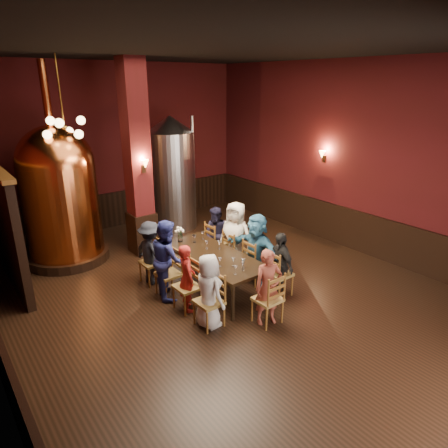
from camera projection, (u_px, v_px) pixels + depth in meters
room at (221, 182)px, 7.27m from camera, size 10.00×10.02×4.50m
wainscot_right at (345, 227)px, 10.13m from camera, size 0.08×9.90×1.00m
wainscot_back at (118, 209)px, 11.56m from camera, size 7.90×0.08×1.00m
column at (137, 161)px, 9.19m from camera, size 0.58×0.58×4.50m
partition at (3, 225)px, 8.18m from camera, size 0.22×3.50×2.40m
pendant_cluster at (64, 127)px, 8.12m from camera, size 0.90×0.90×1.70m
sconce_wall at (324, 156)px, 10.12m from camera, size 0.20×0.20×0.36m
sconce_column at (143, 165)px, 8.98m from camera, size 0.20×0.20×0.36m
dining_table at (213, 257)px, 7.93m from camera, size 1.04×2.42×0.75m
chair_0 at (209, 302)px, 6.77m from camera, size 0.47×0.47×0.92m
person_0 at (209, 291)px, 6.70m from camera, size 0.44×0.66×1.32m
chair_1 at (187, 287)px, 7.27m from camera, size 0.47×0.47×0.92m
person_1 at (187, 278)px, 7.20m from camera, size 0.43×0.54×1.28m
chair_2 at (168, 274)px, 7.75m from camera, size 0.47×0.47×0.92m
person_2 at (168, 259)px, 7.64m from camera, size 0.60×0.84×1.56m
chair_3 at (152, 262)px, 8.25m from camera, size 0.47×0.47×0.92m
person_3 at (151, 253)px, 8.18m from camera, size 0.66×0.95×1.34m
chair_4 at (279, 273)px, 7.76m from camera, size 0.47×0.47×0.92m
person_4 at (280, 264)px, 7.70m from camera, size 0.45×0.81×1.31m
chair_5 at (256, 262)px, 8.26m from camera, size 0.47×0.47×0.92m
person_5 at (256, 249)px, 8.16m from camera, size 0.55×1.42×1.50m
chair_6 at (235, 252)px, 8.75m from camera, size 0.47×0.47×0.92m
person_6 at (236, 238)px, 8.63m from camera, size 0.76×0.91×1.59m
chair_7 at (217, 243)px, 9.24m from camera, size 0.47×0.47×0.92m
person_7 at (217, 235)px, 9.18m from camera, size 0.52×0.70×1.30m
chair_8 at (268, 299)px, 6.86m from camera, size 0.47×0.47×0.92m
person_8 at (268, 287)px, 6.79m from camera, size 0.58×0.48×1.36m
copper_kettle at (60, 193)px, 8.95m from camera, size 1.87×1.87×4.41m
steel_vessel at (172, 173)px, 11.10m from camera, size 1.69×1.69×3.13m
rose_vase at (180, 232)px, 8.46m from camera, size 0.20×0.20×0.34m
wine_glass_0 at (243, 263)px, 7.33m from camera, size 0.07×0.07×0.17m
wine_glass_1 at (243, 266)px, 7.21m from camera, size 0.07×0.07×0.17m
wine_glass_2 at (219, 245)px, 8.14m from camera, size 0.07×0.07×0.17m
wine_glass_3 at (195, 239)px, 8.47m from camera, size 0.07×0.07×0.17m
wine_glass_4 at (220, 262)px, 7.37m from camera, size 0.07×0.07×0.17m
wine_glass_5 at (194, 238)px, 8.48m from camera, size 0.07×0.07×0.17m
wine_glass_6 at (203, 235)px, 8.64m from camera, size 0.07×0.07×0.17m
wine_glass_7 at (235, 270)px, 7.06m from camera, size 0.07×0.07×0.17m
wine_glass_8 at (233, 262)px, 7.37m from camera, size 0.07×0.07×0.17m
wine_glass_9 at (207, 245)px, 8.15m from camera, size 0.07×0.07×0.17m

